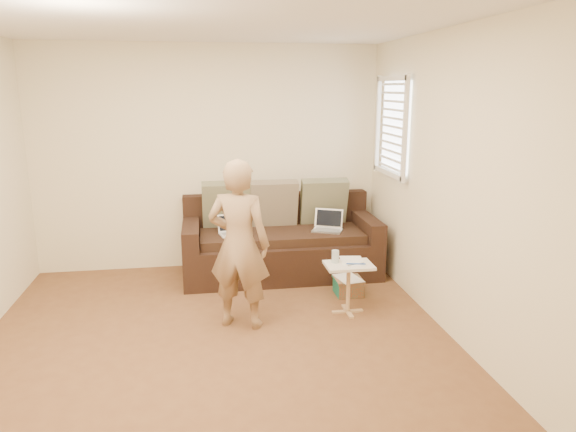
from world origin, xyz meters
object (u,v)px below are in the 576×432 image
Objects in this scene: person at (239,244)px; laptop_silver at (327,231)px; side_table at (348,288)px; sofa at (281,239)px; laptop_white at (234,235)px; drinking_glass at (335,256)px; striped_box at (348,286)px.

laptop_silver is at bearing -111.69° from person.
laptop_silver is at bearing 87.57° from side_table.
person is (-0.57, -1.28, 0.34)m from sofa.
laptop_white is 1.51m from side_table.
sofa is at bearing -2.76° from laptop_white.
laptop_white is 2.47× the size of drinking_glass.
laptop_white is 0.61× the size of side_table.
sofa is at bearing -166.92° from laptop_silver.
laptop_silver is 0.21× the size of person.
laptop_white is at bearing 150.63° from striped_box.
side_table is at bearing -68.17° from sofa.
person reaches higher than laptop_white.
laptop_silver is 1.10× the size of laptop_white.
striped_box is (0.13, 0.44, -0.15)m from side_table.
laptop_white is (-1.06, 0.02, 0.00)m from laptop_silver.
sofa is 4.50× the size of side_table.
person reaches higher than striped_box.
sofa reaches higher than side_table.
striped_box is at bearing 73.90° from side_table.
laptop_silver is 1.14× the size of striped_box.
laptop_white is 0.19× the size of person.
sofa is 1.44m from person.
person is at bearing -154.81° from striped_box.
laptop_white is at bearing 131.35° from drinking_glass.
drinking_glass is (0.92, 0.17, -0.21)m from person.
sofa is at bearing 129.19° from striped_box.
laptop_white is at bearing -70.02° from person.
drinking_glass is at bearing -60.90° from laptop_white.
sofa is 7.69× the size of striped_box.
drinking_glass is at bearing -122.81° from striped_box.
laptop_silver reaches higher than laptop_white.
striped_box is at bearing -50.81° from sofa.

